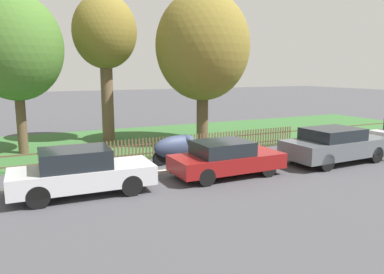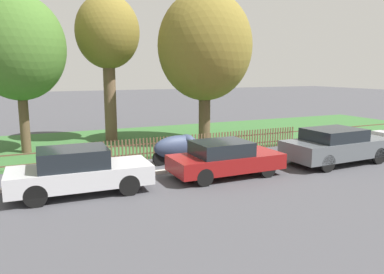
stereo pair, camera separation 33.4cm
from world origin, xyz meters
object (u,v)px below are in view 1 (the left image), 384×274
Objects in this scene: parked_car_black_saloon at (81,171)px; tree_mid_park at (203,47)px; parked_car_red_compact at (335,145)px; covered_motorcycle at (178,146)px; tree_nearest_kerb at (16,48)px; parked_car_navy_estate at (226,158)px; tree_behind_motorcycle at (105,34)px.

tree_mid_park reaches higher than parked_car_black_saloon.
covered_motorcycle is at bearing 153.58° from parked_car_red_compact.
tree_nearest_kerb is (-11.19, 7.33, 3.88)m from parked_car_red_compact.
parked_car_navy_estate is (4.89, -0.16, -0.07)m from parked_car_black_saloon.
tree_nearest_kerb is at bearing 144.98° from parked_car_red_compact.
tree_nearest_kerb is at bearing -162.35° from tree_behind_motorcycle.
tree_behind_motorcycle reaches higher than parked_car_navy_estate.
parked_car_black_saloon is 0.93× the size of parked_car_red_compact.
tree_nearest_kerb reaches higher than parked_car_red_compact.
tree_nearest_kerb is (-6.23, 7.12, 3.97)m from parked_car_navy_estate.
tree_nearest_kerb is (-5.48, 4.71, 3.92)m from covered_motorcycle.
parked_car_navy_estate is at bearing -76.19° from tree_behind_motorcycle.
parked_car_black_saloon is 9.99m from tree_mid_park.
covered_motorcycle is (-0.75, 2.41, 0.05)m from parked_car_navy_estate.
covered_motorcycle is 0.28× the size of tree_mid_park.
tree_behind_motorcycle is at bearing 103.67° from parked_car_navy_estate.
parked_car_navy_estate is at bearing -110.04° from tree_mid_park.
parked_car_navy_estate reaches higher than covered_motorcycle.
tree_mid_park is (2.16, 5.92, 4.18)m from parked_car_navy_estate.
tree_mid_park is (-2.80, 6.13, 4.09)m from parked_car_red_compact.
tree_behind_motorcycle is at bearing 73.37° from parked_car_black_saloon.
parked_car_red_compact is 0.60× the size of tree_mid_park.
parked_car_red_compact is at bearing -33.21° from tree_nearest_kerb.
parked_car_red_compact is at bearing -50.88° from tree_behind_motorcycle.
parked_car_black_saloon is at bearing -140.75° from tree_mid_park.
tree_nearest_kerb reaches higher than covered_motorcycle.
parked_car_red_compact is (4.96, -0.21, 0.09)m from parked_car_navy_estate.
parked_car_navy_estate is 10.26m from tree_nearest_kerb.
parked_car_black_saloon is 1.99× the size of covered_motorcycle.
parked_car_black_saloon is at bearing -108.79° from tree_behind_motorcycle.
covered_motorcycle is (4.14, 2.25, -0.02)m from parked_car_black_saloon.
tree_behind_motorcycle is (4.16, 1.32, 0.83)m from tree_nearest_kerb.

